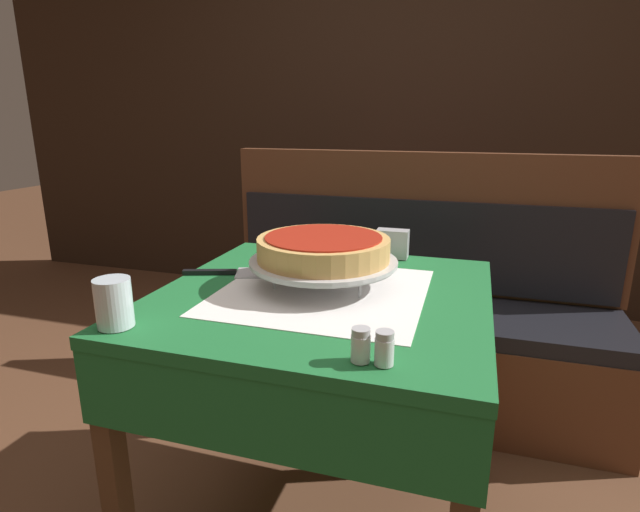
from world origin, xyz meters
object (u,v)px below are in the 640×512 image
dining_table_front (322,333)px  condiment_caddy (419,187)px  deep_dish_pizza (323,248)px  water_glass_near (114,303)px  pizza_server (235,272)px  napkin_holder (392,244)px  dining_table_rear (404,217)px  pizza_pan_stand (323,263)px  booth_bench (410,331)px  pepper_shaker (384,348)px  salt_shaker (361,345)px

dining_table_front → condiment_caddy: 1.67m
deep_dish_pizza → water_glass_near: bearing=-131.5°
deep_dish_pizza → pizza_server: size_ratio=1.28×
napkin_holder → condiment_caddy: bearing=92.7°
dining_table_rear → water_glass_near: water_glass_near is taller
napkin_holder → pizza_pan_stand: bearing=-111.8°
dining_table_front → pizza_pan_stand: size_ratio=2.14×
dining_table_rear → deep_dish_pizza: bearing=-90.1°
booth_bench → napkin_holder: 0.63m
condiment_caddy → pepper_shaker: bearing=-85.3°
dining_table_front → pizza_server: 0.31m
dining_table_front → water_glass_near: 0.53m
dining_table_rear → booth_bench: bearing=-79.1°
booth_bench → salt_shaker: size_ratio=25.04×
dining_table_front → dining_table_rear: (-0.01, 1.58, 0.01)m
salt_shaker → pepper_shaker: size_ratio=1.00×
pepper_shaker → water_glass_near: bearing=180.0°
dining_table_rear → salt_shaker: (0.19, -1.93, 0.13)m
pizza_pan_stand → deep_dish_pizza: size_ratio=1.12×
pizza_pan_stand → deep_dish_pizza: deep_dish_pizza is taller
pizza_server → water_glass_near: size_ratio=2.55×
salt_shaker → pepper_shaker: (0.04, 0.00, -0.00)m
dining_table_rear → water_glass_near: (-0.35, -1.93, 0.16)m
pizza_pan_stand → salt_shaker: (0.19, -0.39, -0.03)m
dining_table_rear → pizza_server: 1.55m
pizza_pan_stand → dining_table_rear: bearing=89.9°
pizza_server → deep_dish_pizza: bearing=-4.2°
dining_table_front → booth_bench: 0.85m
pizza_server → condiment_caddy: size_ratio=1.53×
dining_table_rear → deep_dish_pizza: deep_dish_pizza is taller
booth_bench → napkin_holder: (-0.03, -0.41, 0.47)m
dining_table_front → water_glass_near: (-0.36, -0.34, 0.17)m
booth_bench → pizza_pan_stand: size_ratio=4.17×
dining_table_front → dining_table_rear: dining_table_front is taller
deep_dish_pizza → pepper_shaker: deep_dish_pizza is taller
dining_table_rear → salt_shaker: 1.94m
dining_table_front → salt_shaker: (0.18, -0.35, 0.15)m
water_glass_near → condiment_caddy: (0.42, 2.01, -0.00)m
dining_table_rear → pepper_shaker: (0.23, -1.93, 0.13)m
booth_bench → pizza_pan_stand: bearing=-102.2°
pizza_pan_stand → booth_bench: bearing=77.8°
salt_shaker → napkin_holder: (-0.06, 0.72, 0.01)m
water_glass_near → salt_shaker: bearing=-0.0°
pizza_pan_stand → pizza_server: bearing=175.8°
deep_dish_pizza → dining_table_front: bearing=-75.6°
deep_dish_pizza → water_glass_near: 0.52m
salt_shaker → dining_table_front: bearing=117.2°
deep_dish_pizza → pepper_shaker: size_ratio=5.37×
pizza_pan_stand → pizza_server: size_ratio=1.44×
salt_shaker → condiment_caddy: bearing=93.4°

